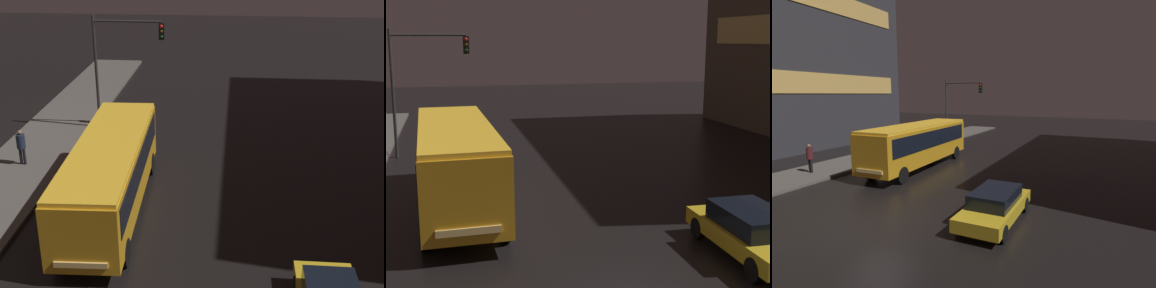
# 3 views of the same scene
# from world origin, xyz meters

# --- Properties ---
(ground_plane) EXTENTS (120.00, 120.00, 0.00)m
(ground_plane) POSITION_xyz_m (0.00, 0.00, 0.00)
(ground_plane) COLOR black
(sidewalk_left) EXTENTS (4.00, 48.00, 0.15)m
(sidewalk_left) POSITION_xyz_m (-9.00, 10.00, 0.07)
(sidewalk_left) COLOR #56514C
(sidewalk_left) RESTS_ON ground
(building_left_tower) EXTENTS (10.07, 20.08, 19.35)m
(building_left_tower) POSITION_xyz_m (-20.38, 11.68, 9.68)
(building_left_tower) COLOR #2D2D33
(building_left_tower) RESTS_ON ground
(bus_near) EXTENTS (2.92, 10.35, 3.07)m
(bus_near) POSITION_xyz_m (-3.74, 8.47, 1.89)
(bus_near) COLOR orange
(bus_near) RESTS_ON ground
(car_taxi) EXTENTS (1.87, 4.50, 1.36)m
(car_taxi) POSITION_xyz_m (4.16, 2.15, 0.71)
(car_taxi) COLOR gold
(car_taxi) RESTS_ON ground
(pedestrian_near) EXTENTS (0.49, 0.49, 1.75)m
(pedestrian_near) POSITION_xyz_m (-9.02, 12.39, 1.21)
(pedestrian_near) COLOR black
(pedestrian_near) RESTS_ON sidewalk_left
(pedestrian_mid) EXTENTS (0.52, 0.52, 1.85)m
(pedestrian_mid) POSITION_xyz_m (-8.92, 3.86, 1.26)
(pedestrian_mid) COLOR black
(pedestrian_mid) RESTS_ON sidewalk_left
(traffic_light_main) EXTENTS (3.94, 0.35, 6.49)m
(traffic_light_main) POSITION_xyz_m (-5.24, 17.82, 4.43)
(traffic_light_main) COLOR #2D2D2D
(traffic_light_main) RESTS_ON ground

